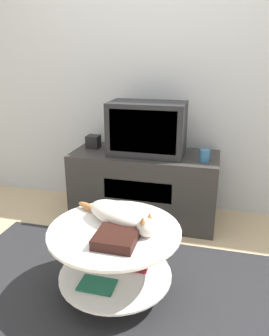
{
  "coord_description": "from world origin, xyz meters",
  "views": [
    {
      "loc": [
        0.55,
        -1.58,
        1.37
      ],
      "look_at": [
        0.02,
        0.48,
        0.63
      ],
      "focal_mm": 35.0,
      "sensor_mm": 36.0,
      "label": 1
    }
  ],
  "objects": [
    {
      "name": "ground_plane",
      "position": [
        0.0,
        0.0,
        0.0
      ],
      "size": [
        12.0,
        12.0,
        0.0
      ],
      "primitive_type": "plane",
      "color": "tan"
    },
    {
      "name": "wall_back",
      "position": [
        0.0,
        1.31,
        1.3
      ],
      "size": [
        8.0,
        0.05,
        2.6
      ],
      "color": "silver",
      "rests_on": "ground_plane"
    },
    {
      "name": "rug",
      "position": [
        0.0,
        0.0,
        0.01
      ],
      "size": [
        2.1,
        1.13,
        0.02
      ],
      "color": "#28282B",
      "rests_on": "ground_plane"
    },
    {
      "name": "tv_stand",
      "position": [
        -0.02,
        0.96,
        0.29
      ],
      "size": [
        1.22,
        0.51,
        0.59
      ],
      "color": "#33302D",
      "rests_on": "ground_plane"
    },
    {
      "name": "tv",
      "position": [
        0.0,
        0.95,
        0.8
      ],
      "size": [
        0.61,
        0.34,
        0.43
      ],
      "color": "#232326",
      "rests_on": "tv_stand"
    },
    {
      "name": "speaker",
      "position": [
        -0.5,
        1.02,
        0.64
      ],
      "size": [
        0.11,
        0.11,
        0.11
      ],
      "color": "black",
      "rests_on": "tv_stand"
    },
    {
      "name": "mug",
      "position": [
        0.47,
        0.87,
        0.64
      ],
      "size": [
        0.08,
        0.08,
        0.09
      ],
      "color": "teal",
      "rests_on": "tv_stand"
    },
    {
      "name": "coffee_table",
      "position": [
        0.04,
        -0.05,
        0.3
      ],
      "size": [
        0.75,
        0.75,
        0.43
      ],
      "color": "#B2B2B7",
      "rests_on": "rug"
    },
    {
      "name": "dvd_box",
      "position": [
        0.09,
        -0.19,
        0.48
      ],
      "size": [
        0.21,
        0.21,
        0.06
      ],
      "color": "black",
      "rests_on": "coffee_table"
    },
    {
      "name": "cat",
      "position": [
        0.05,
        0.0,
        0.51
      ],
      "size": [
        0.55,
        0.33,
        0.13
      ],
      "rotation": [
        0.0,
        0.0,
        -0.45
      ],
      "color": "silver",
      "rests_on": "coffee_table"
    }
  ]
}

